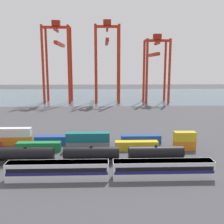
{
  "coord_description": "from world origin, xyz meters",
  "views": [
    {
      "loc": [
        -0.69,
        -73.21,
        23.84
      ],
      "look_at": [
        3.11,
        37.18,
        4.08
      ],
      "focal_mm": 42.54,
      "sensor_mm": 36.0,
      "label": 1
    }
  ],
  "objects": [
    {
      "name": "shipping_container_8",
      "position": [
        -28.37,
        4.77,
        3.9
      ],
      "size": [
        12.1,
        2.44,
        2.6
      ],
      "primitive_type": "cube",
      "color": "silver",
      "rests_on": "shipping_container_7"
    },
    {
      "name": "gantry_crane_east",
      "position": [
        33.47,
        99.72,
        25.98
      ],
      "size": [
        15.63,
        36.68,
        42.66
      ],
      "color": "red",
      "rests_on": "ground_plane"
    },
    {
      "name": "shipping_container_7",
      "position": [
        -28.37,
        4.77,
        1.3
      ],
      "size": [
        12.1,
        2.44,
        2.6
      ],
      "primitive_type": "cube",
      "color": "orange",
      "rests_on": "ground_plane"
    },
    {
      "name": "gantry_crane_central",
      "position": [
        2.17,
        99.9,
        31.22
      ],
      "size": [
        15.89,
        39.73,
        51.0
      ],
      "color": "red",
      "rests_on": "ground_plane"
    },
    {
      "name": "shipping_container_1",
      "position": [
        -18.63,
        -1.5,
        1.3
      ],
      "size": [
        12.1,
        2.44,
        2.6
      ],
      "primitive_type": "cube",
      "color": "#197538",
      "rests_on": "ground_plane"
    },
    {
      "name": "shipping_container_4",
      "position": [
        8.69,
        -1.5,
        1.3
      ],
      "size": [
        12.1,
        2.44,
        2.6
      ],
      "primitive_type": "cube",
      "color": "gold",
      "rests_on": "ground_plane"
    },
    {
      "name": "shipping_container_9",
      "position": [
        -15.29,
        4.77,
        1.3
      ],
      "size": [
        12.1,
        2.44,
        2.6
      ],
      "primitive_type": "cube",
      "color": "#1C4299",
      "rests_on": "ground_plane"
    },
    {
      "name": "shipping_container_10",
      "position": [
        -2.22,
        4.77,
        1.3
      ],
      "size": [
        6.04,
        2.44,
        2.6
      ],
      "primitive_type": "cube",
      "color": "maroon",
      "rests_on": "ground_plane"
    },
    {
      "name": "shipping_container_5",
      "position": [
        22.35,
        -1.5,
        1.3
      ],
      "size": [
        6.04,
        2.44,
        2.6
      ],
      "primitive_type": "cube",
      "color": "orange",
      "rests_on": "ground_plane"
    },
    {
      "name": "shipping_container_6",
      "position": [
        22.35,
        -1.5,
        3.9
      ],
      "size": [
        6.04,
        2.44,
        2.6
      ],
      "primitive_type": "cube",
      "color": "gold",
      "rests_on": "shipping_container_5"
    },
    {
      "name": "gantry_crane_west",
      "position": [
        -29.13,
        99.31,
        30.51
      ],
      "size": [
        17.2,
        35.92,
        50.42
      ],
      "color": "red",
      "rests_on": "ground_plane"
    },
    {
      "name": "freight_tank_row",
      "position": [
        -3.62,
        -10.86,
        2.06
      ],
      "size": [
        45.49,
        2.9,
        4.36
      ],
      "color": "#232326",
      "rests_on": "ground_plane"
    },
    {
      "name": "ground_plane",
      "position": [
        0.0,
        40.0,
        0.0
      ],
      "size": [
        420.0,
        420.0,
        0.0
      ],
      "primitive_type": "plane",
      "color": "#424247"
    },
    {
      "name": "shipping_container_2",
      "position": [
        -4.97,
        -1.5,
        1.3
      ],
      "size": [
        12.1,
        2.44,
        2.6
      ],
      "primitive_type": "cube",
      "color": "slate",
      "rests_on": "ground_plane"
    },
    {
      "name": "harbour_water",
      "position": [
        0.0,
        134.05,
        0.0
      ],
      "size": [
        400.0,
        110.0,
        0.01
      ],
      "primitive_type": "cube",
      "color": "#475B6B",
      "rests_on": "ground_plane"
    },
    {
      "name": "passenger_train",
      "position": [
        0.88,
        -20.42,
        2.14
      ],
      "size": [
        43.45,
        3.14,
        3.9
      ],
      "color": "silver",
      "rests_on": "ground_plane"
    },
    {
      "name": "shipping_container_11",
      "position": [
        10.86,
        4.77,
        1.3
      ],
      "size": [
        12.1,
        2.44,
        2.6
      ],
      "primitive_type": "cube",
      "color": "#1C4299",
      "rests_on": "ground_plane"
    },
    {
      "name": "shipping_container_3",
      "position": [
        -4.97,
        -1.5,
        3.9
      ],
      "size": [
        12.1,
        2.44,
        2.6
      ],
      "primitive_type": "cube",
      "color": "#146066",
      "rests_on": "shipping_container_2"
    }
  ]
}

